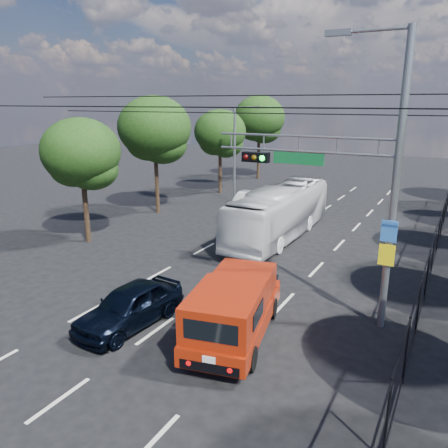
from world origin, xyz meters
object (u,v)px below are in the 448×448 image
Objects in this scene: signal_mast at (357,170)px; white_van at (249,204)px; navy_hatchback at (130,306)px; white_bus at (280,212)px; red_pickup at (235,307)px.

white_van is (-9.36, 11.53, -4.48)m from signal_mast.
white_bus is (0.59, 11.93, 0.71)m from navy_hatchback.
white_bus is (-2.92, 10.99, 0.33)m from red_pickup.
signal_mast is 2.05× the size of white_van.
white_bus is 5.22m from white_van.
white_bus reaches higher than red_pickup.
red_pickup is at bearing -131.49° from signal_mast.
signal_mast is at bearing -54.30° from white_bus.
navy_hatchback is at bearing -147.05° from signal_mast.
signal_mast is at bearing 48.51° from red_pickup.
red_pickup is at bearing -75.28° from white_bus.
navy_hatchback is 11.97m from white_bus.
red_pickup is 16.07m from white_van.
signal_mast reaches higher than white_bus.
signal_mast is 8.74m from navy_hatchback.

